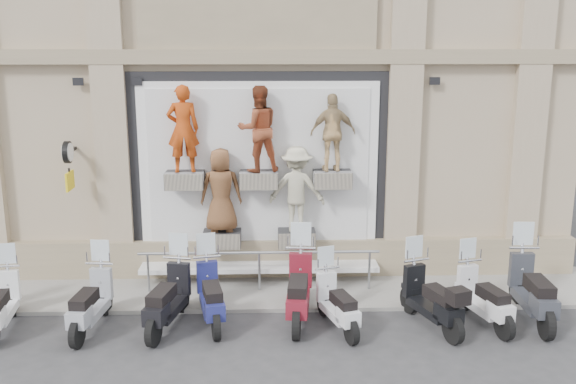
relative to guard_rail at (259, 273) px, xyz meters
name	(u,v)px	position (x,y,z in m)	size (l,w,h in m)	color
ground	(258,336)	(0.00, -2.00, -0.47)	(90.00, 90.00, 0.00)	#323235
sidewalk	(260,290)	(0.00, 0.10, -0.43)	(16.00, 2.20, 0.08)	gray
building	(259,9)	(0.00, 5.00, 5.54)	(14.00, 8.60, 12.00)	tan
shop_vitrine	(262,173)	(0.06, 0.73, 1.96)	(5.60, 0.87, 4.30)	black
guard_rail	(259,273)	(0.00, 0.00, 0.00)	(5.06, 0.10, 0.93)	#9EA0A5
clock_sign_bracket	(68,159)	(-3.90, 0.47, 2.34)	(0.10, 0.80, 1.02)	black
scooter_b	(0,293)	(-4.65, -1.63, 0.28)	(0.53, 1.82, 1.48)	silver
scooter_c	(90,291)	(-3.04, -1.66, 0.30)	(0.55, 1.89, 1.54)	gray
scooter_d	(167,286)	(-1.65, -1.61, 0.35)	(0.58, 2.00, 1.63)	black
scooter_e	(211,284)	(-0.88, -1.42, 0.32)	(0.57, 1.94, 1.57)	navy
scooter_f	(299,277)	(0.76, -1.37, 0.40)	(0.62, 2.14, 1.74)	maroon
scooter_g	(337,293)	(1.44, -1.76, 0.24)	(0.51, 1.75, 1.42)	silver
scooter_h	(432,287)	(3.17, -1.73, 0.32)	(0.57, 1.94, 1.58)	black
scooter_i	(484,286)	(4.17, -1.63, 0.28)	(0.54, 1.85, 1.50)	silver
scooter_j	(533,277)	(5.13, -1.51, 0.41)	(0.63, 2.14, 1.74)	#2A2D34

